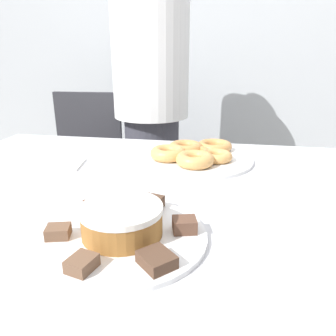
{
  "coord_description": "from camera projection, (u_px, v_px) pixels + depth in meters",
  "views": [
    {
      "loc": [
        0.2,
        -0.8,
        1.11
      ],
      "look_at": [
        0.05,
        0.01,
        0.82
      ],
      "focal_mm": 35.0,
      "sensor_mm": 36.0,
      "label": 1
    }
  ],
  "objects": [
    {
      "name": "donut_4",
      "position": [
        216.0,
        156.0,
        1.09
      ],
      "size": [
        0.11,
        0.11,
        0.03
      ],
      "color": "tan",
      "rests_on": "plate_donuts"
    },
    {
      "name": "lamington_2",
      "position": [
        157.0,
        260.0,
        0.55
      ],
      "size": [
        0.08,
        0.08,
        0.02
      ],
      "rotation": [
        0.0,
        0.0,
        5.5
      ],
      "color": "#513828",
      "rests_on": "plate_cake"
    },
    {
      "name": "plate_donuts",
      "position": [
        194.0,
        159.0,
        1.13
      ],
      "size": [
        0.4,
        0.4,
        0.01
      ],
      "color": "white",
      "rests_on": "table"
    },
    {
      "name": "donut_2",
      "position": [
        168.0,
        153.0,
        1.1
      ],
      "size": [
        0.12,
        0.12,
        0.04
      ],
      "color": "tan",
      "rests_on": "plate_donuts"
    },
    {
      "name": "donut_1",
      "position": [
        186.0,
        148.0,
        1.17
      ],
      "size": [
        0.12,
        0.12,
        0.04
      ],
      "color": "#D18E4C",
      "rests_on": "plate_donuts"
    },
    {
      "name": "table",
      "position": [
        149.0,
        216.0,
        0.92
      ],
      "size": [
        1.47,
        1.03,
        0.76
      ],
      "color": "silver",
      "rests_on": "ground_plane"
    },
    {
      "name": "plate_cake",
      "position": [
        123.0,
        236.0,
        0.65
      ],
      "size": [
        0.34,
        0.34,
        0.01
      ],
      "color": "white",
      "rests_on": "table"
    },
    {
      "name": "wall_back",
      "position": [
        202.0,
        23.0,
        2.22
      ],
      "size": [
        8.0,
        0.05,
        2.6
      ],
      "color": "#B2B7BC",
      "rests_on": "ground_plane"
    },
    {
      "name": "person_standing",
      "position": [
        151.0,
        108.0,
        1.76
      ],
      "size": [
        0.4,
        0.4,
        1.59
      ],
      "color": "#383842",
      "rests_on": "ground_plane"
    },
    {
      "name": "donut_0",
      "position": [
        194.0,
        153.0,
        1.12
      ],
      "size": [
        0.11,
        0.11,
        0.03
      ],
      "color": "#C68447",
      "rests_on": "plate_donuts"
    },
    {
      "name": "donut_5",
      "position": [
        215.0,
        146.0,
        1.21
      ],
      "size": [
        0.13,
        0.13,
        0.03
      ],
      "color": "#D18E4C",
      "rests_on": "plate_donuts"
    },
    {
      "name": "frosted_cake",
      "position": [
        122.0,
        220.0,
        0.64
      ],
      "size": [
        0.16,
        0.16,
        0.06
      ],
      "color": "#9E662D",
      "rests_on": "plate_cake"
    },
    {
      "name": "napkin",
      "position": [
        59.0,
        165.0,
        1.08
      ],
      "size": [
        0.16,
        0.14,
        0.01
      ],
      "color": "white",
      "rests_on": "table"
    },
    {
      "name": "donut_3",
      "position": [
        195.0,
        159.0,
        1.04
      ],
      "size": [
        0.12,
        0.12,
        0.04
      ],
      "color": "tan",
      "rests_on": "plate_donuts"
    },
    {
      "name": "lamington_0",
      "position": [
        58.0,
        232.0,
        0.64
      ],
      "size": [
        0.05,
        0.05,
        0.02
      ],
      "rotation": [
        0.0,
        0.0,
        3.4
      ],
      "color": "brown",
      "rests_on": "plate_cake"
    },
    {
      "name": "lamington_4",
      "position": [
        151.0,
        203.0,
        0.75
      ],
      "size": [
        0.06,
        0.06,
        0.03
      ],
      "rotation": [
        0.0,
        0.0,
        7.59
      ],
      "color": "#513828",
      "rests_on": "plate_cake"
    },
    {
      "name": "lamington_5",
      "position": [
        97.0,
        206.0,
        0.74
      ],
      "size": [
        0.07,
        0.07,
        0.02
      ],
      "rotation": [
        0.0,
        0.0,
        8.64
      ],
      "color": "brown",
      "rests_on": "plate_cake"
    },
    {
      "name": "office_chair_left",
      "position": [
        84.0,
        177.0,
        1.91
      ],
      "size": [
        0.47,
        0.47,
        0.89
      ],
      "rotation": [
        0.0,
        0.0,
        0.06
      ],
      "color": "black",
      "rests_on": "ground_plane"
    },
    {
      "name": "lamington_1",
      "position": [
        82.0,
        263.0,
        0.54
      ],
      "size": [
        0.05,
        0.06,
        0.02
      ],
      "rotation": [
        0.0,
        0.0,
        4.45
      ],
      "color": "brown",
      "rests_on": "plate_cake"
    },
    {
      "name": "lamington_3",
      "position": [
        185.0,
        225.0,
        0.66
      ],
      "size": [
        0.06,
        0.05,
        0.03
      ],
      "rotation": [
        0.0,
        0.0,
        6.55
      ],
      "color": "brown",
      "rests_on": "plate_cake"
    }
  ]
}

